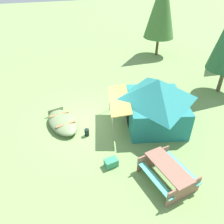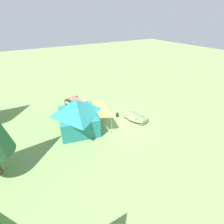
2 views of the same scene
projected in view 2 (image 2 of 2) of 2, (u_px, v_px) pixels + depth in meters
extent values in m
plane|color=#789F56|center=(119.00, 124.00, 14.08)|extent=(80.00, 80.00, 0.00)
ellipsoid|color=#6F8557|center=(134.00, 117.00, 14.56)|extent=(2.59, 1.78, 0.44)
ellipsoid|color=#262E1E|center=(134.00, 117.00, 14.54)|extent=(2.37, 1.59, 0.16)
cube|color=olive|center=(130.00, 113.00, 14.76)|extent=(0.36, 0.97, 0.04)
cube|color=olive|center=(139.00, 117.00, 14.17)|extent=(0.36, 0.97, 0.04)
cube|color=#6F8557|center=(145.00, 122.00, 13.87)|extent=(0.26, 0.81, 0.33)
cube|color=#227B79|center=(78.00, 121.00, 13.10)|extent=(3.60, 3.30, 1.40)
pyramid|color=#227B79|center=(77.00, 107.00, 12.51)|extent=(3.89, 3.57, 1.02)
cube|color=black|center=(96.00, 119.00, 13.52)|extent=(0.75, 0.20, 1.12)
cube|color=gold|center=(101.00, 109.00, 13.22)|extent=(2.90, 1.53, 0.17)
cylinder|color=gray|center=(102.00, 109.00, 14.77)|extent=(0.04, 0.04, 1.33)
cylinder|color=gray|center=(111.00, 126.00, 12.63)|extent=(0.04, 0.04, 1.33)
cube|color=#8D614E|center=(76.00, 100.00, 16.17)|extent=(2.06, 1.14, 0.04)
cube|color=#4DBFA4|center=(71.00, 105.00, 15.95)|extent=(1.95, 0.63, 0.04)
cube|color=#4DBFA4|center=(82.00, 101.00, 16.67)|extent=(1.95, 0.63, 0.04)
cube|color=#8D614E|center=(71.00, 101.00, 16.92)|extent=(0.35, 1.46, 0.73)
cube|color=#8D614E|center=(82.00, 107.00, 15.80)|extent=(0.35, 1.46, 0.73)
cube|color=#328E66|center=(100.00, 107.00, 16.29)|extent=(0.43, 0.57, 0.33)
cylinder|color=black|center=(117.00, 115.00, 14.95)|extent=(0.30, 0.30, 0.35)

